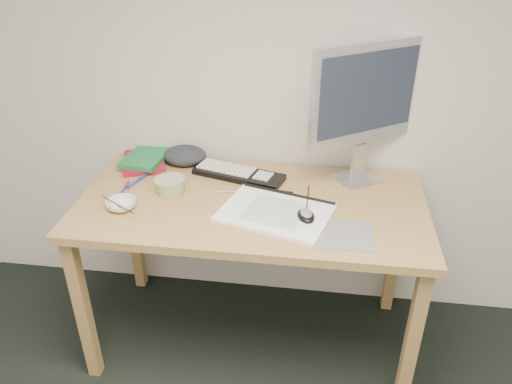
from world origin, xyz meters
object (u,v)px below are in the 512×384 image
(keyboard, at_px, (239,174))
(sketchpad, at_px, (275,212))
(desk, at_px, (252,219))
(monitor, at_px, (365,98))
(rice_bowl, at_px, (121,205))

(keyboard, bearing_deg, sketchpad, -39.89)
(desk, xyz_separation_m, monitor, (0.43, 0.25, 0.45))
(keyboard, bearing_deg, desk, -51.07)
(sketchpad, bearing_deg, rice_bowl, -159.65)
(desk, distance_m, rice_bowl, 0.52)
(sketchpad, distance_m, rice_bowl, 0.61)
(desk, bearing_deg, sketchpad, -37.06)
(rice_bowl, bearing_deg, keyboard, 38.54)
(keyboard, bearing_deg, rice_bowl, -125.41)
(keyboard, relative_size, rice_bowl, 3.41)
(desk, xyz_separation_m, rice_bowl, (-0.50, -0.12, 0.10))
(keyboard, bearing_deg, monitor, 20.75)
(sketchpad, bearing_deg, desk, 159.05)
(desk, distance_m, monitor, 0.67)
(rice_bowl, bearing_deg, desk, 14.05)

